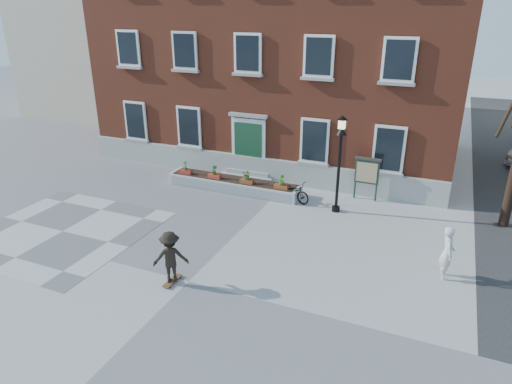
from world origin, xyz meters
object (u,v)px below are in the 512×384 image
at_px(bystander, 447,253).
at_px(lamp_post, 340,151).
at_px(bicycle, 292,191).
at_px(notice_board, 367,172).
at_px(skateboarder, 170,257).

relative_size(bystander, lamp_post, 0.43).
xyz_separation_m(bicycle, bystander, (6.21, -3.76, 0.39)).
distance_m(bicycle, bystander, 7.27).
height_order(bystander, lamp_post, lamp_post).
bearing_deg(lamp_post, notice_board, 63.13).
xyz_separation_m(notice_board, skateboarder, (-4.10, -8.66, -0.38)).
xyz_separation_m(bicycle, skateboarder, (-1.28, -7.31, 0.42)).
height_order(bystander, notice_board, notice_board).
height_order(bicycle, skateboarder, skateboarder).
distance_m(bicycle, lamp_post, 2.89).
bearing_deg(bystander, bicycle, 48.38).
relative_size(bystander, notice_board, 0.91).
bearing_deg(skateboarder, bicycle, 80.08).
distance_m(notice_board, skateboarder, 9.59).
xyz_separation_m(lamp_post, notice_board, (0.84, 1.66, -1.28)).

